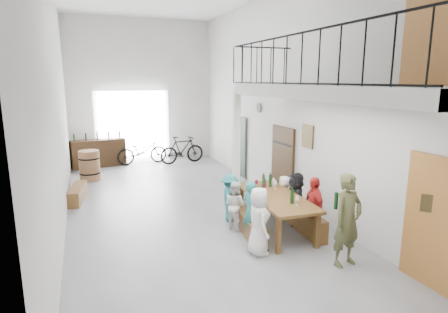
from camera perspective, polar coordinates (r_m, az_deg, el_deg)
name	(u,v)px	position (r m, az deg, el deg)	size (l,w,h in m)	color
floor	(183,208)	(9.71, -6.33, -7.78)	(12.00, 12.00, 0.00)	slate
room_walls	(179,65)	(9.17, -6.84, 13.68)	(12.00, 12.00, 12.00)	silver
gateway_portal	(133,127)	(15.04, -13.70, 4.38)	(2.80, 0.08, 2.80)	white
right_wall_decor	(318,146)	(8.71, 14.15, 1.54)	(0.07, 8.28, 5.07)	#9D6229
balcony	(329,94)	(7.15, 15.65, 9.18)	(1.52, 5.62, 4.00)	white
tasting_table	(276,199)	(8.12, 7.89, -6.48)	(1.13, 2.44, 0.79)	brown
bench_inner	(249,225)	(8.05, 3.87, -10.36)	(0.28, 1.76, 0.41)	brown
bench_wall	(298,217)	(8.55, 11.24, -9.00)	(0.26, 2.03, 0.47)	brown
tableware	(272,186)	(8.30, 7.37, -4.41)	(0.52, 1.48, 0.35)	black
side_bench	(78,194)	(10.89, -21.42, -5.27)	(0.31, 1.41, 0.40)	brown
oak_barrel	(90,165)	(12.88, -19.80, -1.29)	(0.66, 0.66, 0.97)	brown
serving_counter	(98,153)	(14.79, -18.58, 0.50)	(1.94, 0.54, 1.03)	#37230F
counter_bottles	(97,136)	(14.66, -18.73, 2.99)	(1.68, 0.35, 0.28)	black
guest_left_a	(259,221)	(7.07, 5.29, -9.76)	(0.63, 0.41, 1.28)	white
guest_left_b	(251,211)	(7.66, 4.13, -8.23)	(0.45, 0.29, 1.23)	#24777B
guest_left_c	(235,205)	(8.21, 1.70, -7.43)	(0.52, 0.41, 1.07)	white
guest_left_d	(230,198)	(8.64, 0.87, -6.29)	(0.72, 0.41, 1.11)	#24777B
guest_right_a	(313,207)	(7.97, 13.47, -7.53)	(0.75, 0.31, 1.29)	red
guest_right_b	(296,198)	(8.59, 10.87, -6.29)	(1.12, 0.36, 1.21)	black
guest_right_c	(284,197)	(8.96, 9.14, -6.10)	(0.50, 0.32, 1.02)	white
host_standing	(348,220)	(6.91, 18.32, -9.18)	(0.60, 0.40, 1.66)	#4B4D2B
potted_plant	(265,187)	(10.67, 6.21, -4.66)	(0.42, 0.37, 0.47)	#1C4618
bicycle_near	(142,151)	(14.78, -12.37, 0.81)	(0.67, 1.93, 1.01)	black
bicycle_far	(182,150)	(14.65, -6.40, 1.02)	(0.50, 1.77, 1.07)	black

